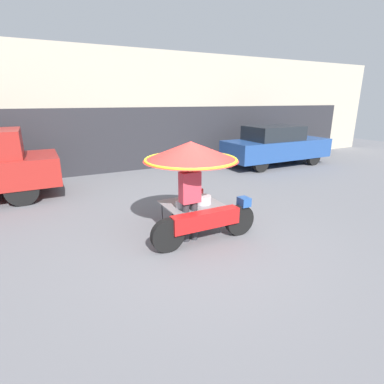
{
  "coord_description": "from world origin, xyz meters",
  "views": [
    {
      "loc": [
        -2.58,
        -4.61,
        2.66
      ],
      "look_at": [
        0.1,
        0.56,
        0.87
      ],
      "focal_mm": 28.0,
      "sensor_mm": 36.0,
      "label": 1
    }
  ],
  "objects_px": {
    "vendor_person": "(190,197)",
    "potted_plant": "(318,146)",
    "vendor_motorcycle_cart": "(193,164)",
    "parked_car": "(276,145)"
  },
  "relations": [
    {
      "from": "vendor_person",
      "to": "potted_plant",
      "type": "bearing_deg",
      "value": 29.33
    },
    {
      "from": "vendor_motorcycle_cart",
      "to": "vendor_person",
      "type": "distance_m",
      "value": 0.69
    },
    {
      "from": "vendor_motorcycle_cart",
      "to": "potted_plant",
      "type": "relative_size",
      "value": 2.73
    },
    {
      "from": "vendor_motorcycle_cart",
      "to": "potted_plant",
      "type": "height_order",
      "value": "vendor_motorcycle_cart"
    },
    {
      "from": "vendor_person",
      "to": "parked_car",
      "type": "height_order",
      "value": "parked_car"
    },
    {
      "from": "parked_car",
      "to": "potted_plant",
      "type": "height_order",
      "value": "parked_car"
    },
    {
      "from": "vendor_motorcycle_cart",
      "to": "potted_plant",
      "type": "distance_m",
      "value": 11.35
    },
    {
      "from": "potted_plant",
      "to": "parked_car",
      "type": "bearing_deg",
      "value": -165.06
    },
    {
      "from": "parked_car",
      "to": "potted_plant",
      "type": "distance_m",
      "value": 3.87
    },
    {
      "from": "vendor_person",
      "to": "parked_car",
      "type": "bearing_deg",
      "value": 36.22
    }
  ]
}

